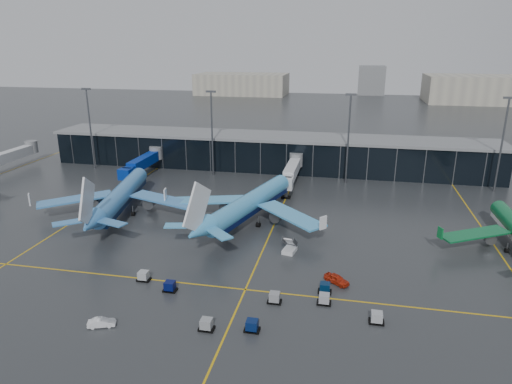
% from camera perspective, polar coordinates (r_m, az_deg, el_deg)
% --- Properties ---
extents(ground, '(600.00, 600.00, 0.00)m').
position_cam_1_polar(ground, '(91.75, -5.37, -6.80)').
color(ground, '#282B2D').
rests_on(ground, ground).
extents(terminal_pier, '(142.00, 17.00, 10.70)m').
position_cam_1_polar(terminal_pier, '(147.40, 1.55, 5.11)').
color(terminal_pier, black).
rests_on(terminal_pier, ground).
extents(jet_bridges, '(94.00, 27.50, 7.20)m').
position_cam_1_polar(jet_bridges, '(140.52, -14.09, 3.55)').
color(jet_bridges, '#595B60').
rests_on(jet_bridges, ground).
extents(flood_masts, '(203.00, 0.50, 25.50)m').
position_cam_1_polar(flood_masts, '(133.29, 2.80, 7.39)').
color(flood_masts, '#595B60').
rests_on(flood_masts, ground).
extents(distant_hangars, '(260.00, 71.00, 22.00)m').
position_cam_1_polar(distant_hangars, '(351.67, 16.03, 12.55)').
color(distant_hangars, '#B2AD99').
rests_on(distant_hangars, ground).
extents(taxi_lines, '(220.00, 120.00, 0.02)m').
position_cam_1_polar(taxi_lines, '(99.07, 1.98, -4.78)').
color(taxi_lines, gold).
rests_on(taxi_lines, ground).
extents(airliner_arkefly, '(47.34, 51.72, 13.86)m').
position_cam_1_polar(airliner_arkefly, '(111.59, -16.60, 0.88)').
color(airliner_arkefly, '#3C80C5').
rests_on(airliner_arkefly, ground).
extents(airliner_klm_near, '(51.05, 54.91, 14.06)m').
position_cam_1_polar(airliner_klm_near, '(101.49, -0.71, 0.03)').
color(airliner_klm_near, '#43A0DC').
rests_on(airliner_klm_near, ground).
extents(baggage_carts, '(40.49, 15.03, 1.70)m').
position_cam_1_polar(baggage_carts, '(72.02, 0.13, -13.49)').
color(baggage_carts, black).
rests_on(baggage_carts, ground).
extents(mobile_airstair, '(2.76, 3.56, 3.45)m').
position_cam_1_polar(mobile_airstair, '(88.84, 4.21, -7.08)').
color(mobile_airstair, silver).
rests_on(mobile_airstair, ground).
extents(service_van_red, '(4.74, 4.14, 1.54)m').
position_cam_1_polar(service_van_red, '(79.12, 10.06, -10.68)').
color(service_van_red, '#B4240D').
rests_on(service_van_red, ground).
extents(service_van_white, '(4.10, 2.61, 1.28)m').
position_cam_1_polar(service_van_white, '(71.01, -18.74, -15.19)').
color(service_van_white, silver).
rests_on(service_van_white, ground).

